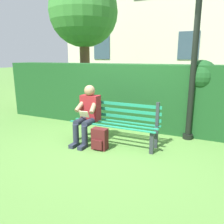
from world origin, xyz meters
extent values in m
plane|color=#517F38|center=(0.00, 0.00, 0.00)|extent=(60.00, 60.00, 0.00)
cube|color=#2D3338|center=(-0.82, 0.15, 0.21)|extent=(0.07, 0.07, 0.42)
cube|color=#2D3338|center=(0.82, 0.15, 0.21)|extent=(0.07, 0.07, 0.42)
cube|color=#2D3338|center=(-0.82, -0.15, 0.21)|extent=(0.07, 0.07, 0.42)
cube|color=#2D3338|center=(0.82, -0.15, 0.21)|extent=(0.07, 0.07, 0.42)
cube|color=#1E8460|center=(0.00, -0.20, 0.43)|extent=(1.79, 0.06, 0.02)
cube|color=#1E8460|center=(0.00, 0.00, 0.43)|extent=(1.79, 0.06, 0.02)
cube|color=#1E8460|center=(0.00, 0.20, 0.43)|extent=(1.79, 0.06, 0.02)
cube|color=#2D3338|center=(-0.82, -0.19, 0.66)|extent=(0.06, 0.06, 0.45)
cube|color=#2D3338|center=(0.82, -0.19, 0.66)|extent=(0.06, 0.06, 0.45)
cube|color=#1E8460|center=(0.00, -0.19, 0.53)|extent=(1.79, 0.02, 0.06)
cube|color=#1E8460|center=(0.00, -0.19, 0.66)|extent=(1.79, 0.02, 0.06)
cube|color=#1E8460|center=(0.00, -0.19, 0.79)|extent=(1.79, 0.02, 0.06)
cube|color=maroon|center=(0.55, -0.02, 0.70)|extent=(0.38, 0.22, 0.52)
sphere|color=#A57A5B|center=(0.55, 0.00, 1.05)|extent=(0.22, 0.22, 0.22)
cylinder|color=#232838|center=(0.45, 0.19, 0.46)|extent=(0.13, 0.42, 0.13)
cylinder|color=#232838|center=(0.65, 0.19, 0.46)|extent=(0.13, 0.42, 0.13)
cylinder|color=#232838|center=(0.45, 0.40, 0.22)|extent=(0.12, 0.12, 0.44)
cylinder|color=#232838|center=(0.65, 0.40, 0.22)|extent=(0.12, 0.12, 0.44)
cube|color=#232838|center=(0.45, 0.48, 0.04)|extent=(0.10, 0.24, 0.07)
cube|color=#232838|center=(0.65, 0.48, 0.04)|extent=(0.10, 0.24, 0.07)
cylinder|color=#A57A5B|center=(0.40, 0.12, 0.76)|extent=(0.14, 0.32, 0.26)
cylinder|color=#A57A5B|center=(0.70, 0.12, 0.76)|extent=(0.14, 0.32, 0.26)
cube|color=beige|center=(0.55, 0.24, 0.62)|extent=(0.20, 0.07, 0.13)
cube|color=#19471E|center=(0.49, -1.37, 0.77)|extent=(6.48, 0.76, 1.55)
sphere|color=#19471E|center=(-1.45, -1.25, 1.32)|extent=(0.68, 0.68, 0.68)
sphere|color=#19471E|center=(2.11, -1.44, 1.24)|extent=(0.61, 0.61, 0.61)
cylinder|color=brown|center=(2.50, -3.04, 1.27)|extent=(0.34, 0.34, 2.55)
sphere|color=#387A33|center=(2.50, -3.04, 3.18)|extent=(2.31, 2.31, 2.31)
sphere|color=#387A33|center=(3.08, -3.38, 2.95)|extent=(1.38, 1.38, 1.38)
cube|color=beige|center=(1.65, -8.48, 3.93)|extent=(8.55, 3.26, 7.86)
cube|color=#334756|center=(-0.48, -6.83, 2.20)|extent=(0.90, 0.04, 1.20)
cube|color=#334756|center=(3.79, -6.83, 2.20)|extent=(0.90, 0.04, 1.20)
cube|color=#4C1919|center=(0.13, 0.36, 0.21)|extent=(0.29, 0.17, 0.41)
cube|color=#4C1919|center=(0.13, 0.47, 0.12)|extent=(0.20, 0.04, 0.18)
cylinder|color=#4C1919|center=(0.05, 0.26, 0.23)|extent=(0.04, 0.04, 0.25)
cylinder|color=#4C1919|center=(0.22, 0.26, 0.23)|extent=(0.04, 0.04, 0.25)
cylinder|color=black|center=(-1.32, -0.94, 0.05)|extent=(0.21, 0.21, 0.10)
cylinder|color=black|center=(-1.32, -0.94, 1.70)|extent=(0.12, 0.12, 3.40)
camera|label=1|loc=(-1.77, 3.92, 1.72)|focal=36.24mm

